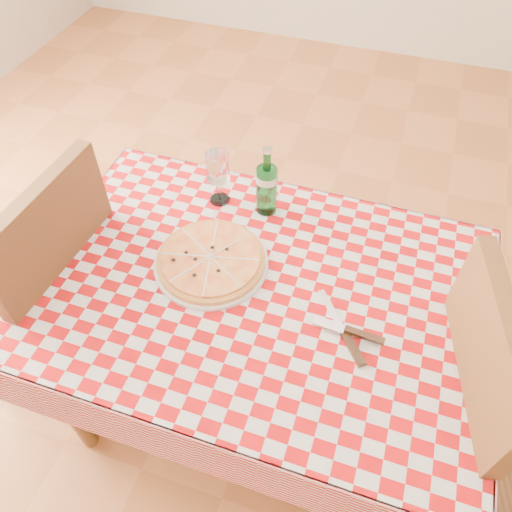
# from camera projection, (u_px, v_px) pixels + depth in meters

# --- Properties ---
(dining_table) EXTENTS (1.20, 0.80, 0.75)m
(dining_table) POSITION_uv_depth(u_px,v_px,m) (256.00, 307.00, 1.48)
(dining_table) COLOR brown
(dining_table) RESTS_ON ground
(tablecloth) EXTENTS (1.30, 0.90, 0.01)m
(tablecloth) POSITION_uv_depth(u_px,v_px,m) (256.00, 288.00, 1.40)
(tablecloth) COLOR #A50A0C
(tablecloth) RESTS_ON dining_table
(chair_near) EXTENTS (0.56, 0.56, 1.03)m
(chair_near) POSITION_uv_depth(u_px,v_px,m) (492.00, 413.00, 1.34)
(chair_near) COLOR brown
(chair_near) RESTS_ON ground
(chair_far) EXTENTS (0.49, 0.49, 1.03)m
(chair_far) POSITION_uv_depth(u_px,v_px,m) (49.00, 285.00, 1.62)
(chair_far) COLOR brown
(chair_far) RESTS_ON ground
(pizza_plate) EXTENTS (0.40, 0.40, 0.04)m
(pizza_plate) POSITION_uv_depth(u_px,v_px,m) (211.00, 260.00, 1.44)
(pizza_plate) COLOR #C78242
(pizza_plate) RESTS_ON tablecloth
(water_bottle) EXTENTS (0.07, 0.07, 0.24)m
(water_bottle) POSITION_uv_depth(u_px,v_px,m) (267.00, 181.00, 1.51)
(water_bottle) COLOR #1A6A28
(water_bottle) RESTS_ON tablecloth
(wine_glass) EXTENTS (0.08, 0.08, 0.19)m
(wine_glass) POSITION_uv_depth(u_px,v_px,m) (218.00, 178.00, 1.56)
(wine_glass) COLOR silver
(wine_glass) RESTS_ON tablecloth
(cutlery) EXTENTS (0.33, 0.31, 0.03)m
(cutlery) POSITION_uv_depth(u_px,v_px,m) (344.00, 330.00, 1.29)
(cutlery) COLOR silver
(cutlery) RESTS_ON tablecloth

